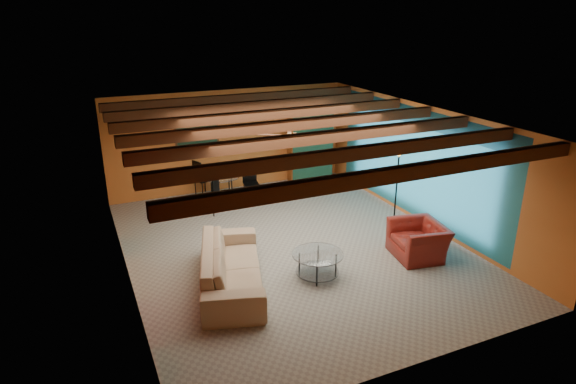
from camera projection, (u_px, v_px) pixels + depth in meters
name	position (u px, v px, depth m)	size (l,w,h in m)	color
room	(290.00, 135.00, 9.52)	(6.52, 8.01, 2.71)	gray
sofa	(232.00, 266.00, 8.68)	(2.61, 1.02, 0.76)	tan
armchair	(418.00, 240.00, 9.74)	(1.06, 0.93, 0.69)	maroon
coffee_table	(318.00, 265.00, 9.01)	(0.94, 0.94, 0.48)	white
dining_table	(221.00, 184.00, 12.47)	(1.87, 1.87, 0.97)	white
armoire	(308.00, 147.00, 13.91)	(1.12, 0.55, 1.97)	brown
floor_lamp	(397.00, 186.00, 11.06)	(0.37, 0.37, 1.82)	black
ceiling_fan	(292.00, 136.00, 9.42)	(1.50, 1.50, 0.44)	#472614
painting	(197.00, 133.00, 12.71)	(1.05, 0.03, 0.65)	black
potted_plant	(309.00, 105.00, 13.49)	(0.40, 0.35, 0.44)	#26661E
vase	(220.00, 162.00, 12.28)	(0.16, 0.16, 0.17)	orange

